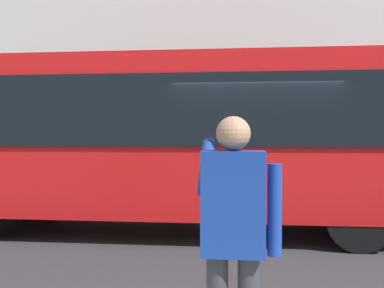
{
  "coord_description": "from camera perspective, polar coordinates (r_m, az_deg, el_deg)",
  "views": [
    {
      "loc": [
        0.28,
        7.37,
        1.74
      ],
      "look_at": [
        1.1,
        -0.37,
        1.55
      ],
      "focal_mm": 40.22,
      "sensor_mm": 36.0,
      "label": 1
    }
  ],
  "objects": [
    {
      "name": "pedestrian_photographer",
      "position": [
        2.8,
        5.55,
        -10.97
      ],
      "size": [
        0.53,
        0.52,
        1.7
      ],
      "color": "#2D2D33",
      "rests_on": "sidewalk_curb"
    },
    {
      "name": "red_bus",
      "position": [
        7.72,
        -3.16,
        0.94
      ],
      "size": [
        9.05,
        2.54,
        3.08
      ],
      "color": "red",
      "rests_on": "ground_plane"
    },
    {
      "name": "building_facade_far",
      "position": [
        14.8,
        7.28,
        18.02
      ],
      "size": [
        28.0,
        1.55,
        12.0
      ],
      "color": "beige",
      "rests_on": "ground_plane"
    },
    {
      "name": "ground_plane",
      "position": [
        7.58,
        8.16,
        -11.92
      ],
      "size": [
        60.0,
        60.0,
        0.0
      ],
      "primitive_type": "plane",
      "color": "#2B2B2D"
    }
  ]
}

